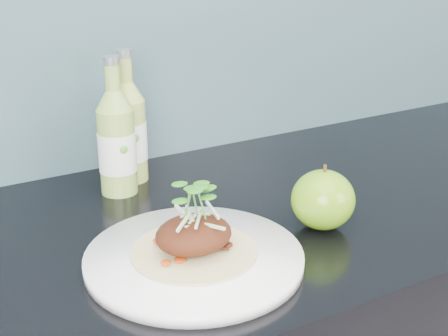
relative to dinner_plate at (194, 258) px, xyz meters
The scene contains 5 objects.
dinner_plate is the anchor object (origin of this frame).
pork_taco 0.04m from the dinner_plate, 88.21° to the right, with size 0.17×0.17×0.10m.
green_apple 0.22m from the dinner_plate, ahead, with size 0.10×0.10×0.10m.
cider_bottle_left 0.29m from the dinner_plate, 89.73° to the left, with size 0.08×0.08×0.23m.
cider_bottle_right 0.33m from the dinner_plate, 83.02° to the left, with size 0.07×0.07×0.23m.
Camera 1 is at (-0.38, 0.94, 1.32)m, focal length 50.00 mm.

